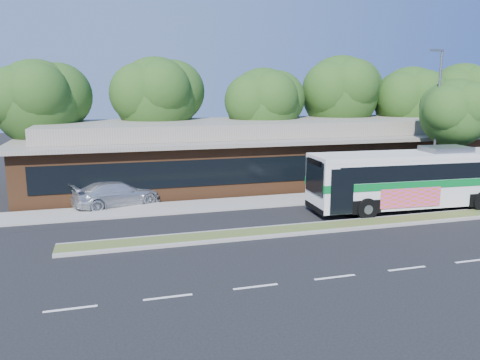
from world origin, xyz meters
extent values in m
plane|color=black|center=(0.00, 0.00, 0.00)|extent=(120.00, 120.00, 0.00)
cube|color=#4D5B26|center=(0.00, 0.60, 0.07)|extent=(26.00, 1.10, 0.15)
cube|color=gray|center=(0.00, 6.40, 0.06)|extent=(44.00, 2.60, 0.12)
cube|color=brown|center=(0.00, 13.00, 1.60)|extent=(32.00, 10.00, 3.20)
cube|color=gray|center=(0.00, 13.00, 3.32)|extent=(33.20, 11.20, 0.24)
cube|color=gray|center=(0.00, 13.00, 3.95)|extent=(30.00, 8.00, 1.00)
cube|color=black|center=(0.00, 7.97, 1.70)|extent=(30.00, 0.06, 1.60)
cylinder|color=slate|center=(9.60, 6.00, 4.50)|extent=(0.16, 0.16, 9.00)
cube|color=slate|center=(9.20, 6.00, 9.00)|extent=(0.90, 0.18, 0.14)
cylinder|color=black|center=(-15.00, 15.00, 1.99)|extent=(0.44, 0.44, 3.99)
sphere|color=#1A4015|center=(-15.00, 15.00, 5.73)|extent=(5.80, 5.80, 5.80)
sphere|color=#1A4015|center=(-13.70, 15.43, 6.19)|extent=(4.52, 4.52, 4.52)
cylinder|color=black|center=(-7.00, 16.00, 2.10)|extent=(0.44, 0.44, 4.20)
sphere|color=#1A4015|center=(-7.00, 16.00, 6.00)|extent=(6.00, 6.00, 6.00)
sphere|color=#1A4015|center=(-5.65, 16.45, 6.48)|extent=(4.68, 4.68, 4.68)
cylinder|color=black|center=(1.00, 15.00, 1.89)|extent=(0.44, 0.44, 3.78)
sphere|color=#1A4015|center=(1.00, 15.00, 5.46)|extent=(5.60, 5.60, 5.60)
sphere|color=#1A4015|center=(2.26, 15.42, 5.91)|extent=(4.37, 4.37, 4.37)
cylinder|color=black|center=(8.00, 16.00, 2.21)|extent=(0.44, 0.44, 4.41)
sphere|color=#1A4015|center=(8.00, 16.00, 6.27)|extent=(6.20, 6.20, 6.20)
sphere|color=#1A4015|center=(9.39, 16.46, 6.77)|extent=(4.84, 4.84, 4.84)
cylinder|color=black|center=(14.00, 15.00, 1.93)|extent=(0.44, 0.44, 3.86)
sphere|color=#1A4015|center=(14.00, 15.00, 5.60)|extent=(5.80, 5.80, 5.80)
sphere|color=#1A4015|center=(15.30, 15.43, 6.07)|extent=(4.52, 4.52, 4.52)
cylinder|color=black|center=(20.00, 16.00, 2.06)|extent=(0.44, 0.44, 4.12)
sphere|color=#1A4015|center=(20.00, 16.00, 5.92)|extent=(6.00, 6.00, 6.00)
sphere|color=#1A4015|center=(21.35, 16.45, 6.40)|extent=(4.68, 4.68, 4.68)
cube|color=silver|center=(6.00, 2.57, 1.78)|extent=(12.54, 3.22, 2.86)
cube|color=black|center=(6.31, 2.55, 2.35)|extent=(11.55, 3.22, 0.86)
cube|color=silver|center=(6.00, 2.57, 3.09)|extent=(12.57, 3.24, 0.27)
cube|color=#046B27|center=(6.00, 2.57, 1.70)|extent=(12.61, 3.28, 0.39)
cube|color=black|center=(-0.23, 2.86, 2.13)|extent=(0.17, 2.33, 1.77)
cube|color=#DC40AF|center=(4.59, 1.27, 1.04)|extent=(3.52, 0.22, 1.04)
cube|color=slate|center=(7.55, 2.49, 3.36)|extent=(2.56, 1.77, 0.31)
cylinder|color=black|center=(2.11, 1.45, 0.57)|extent=(1.16, 0.43, 1.14)
cylinder|color=black|center=(2.23, 4.04, 0.57)|extent=(1.16, 0.43, 1.14)
cylinder|color=black|center=(9.17, 3.72, 0.57)|extent=(1.16, 0.43, 1.14)
imported|color=silver|center=(-10.25, 7.98, 0.73)|extent=(5.44, 3.49, 1.47)
cylinder|color=black|center=(11.00, 6.06, 1.91)|extent=(0.44, 0.44, 3.83)
sphere|color=#1A4015|center=(11.00, 6.06, 5.14)|extent=(4.38, 4.38, 4.38)
sphere|color=#1A4015|center=(11.98, 6.39, 5.49)|extent=(3.41, 3.41, 3.41)
camera|label=1|loc=(-10.64, -19.30, 6.67)|focal=35.00mm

